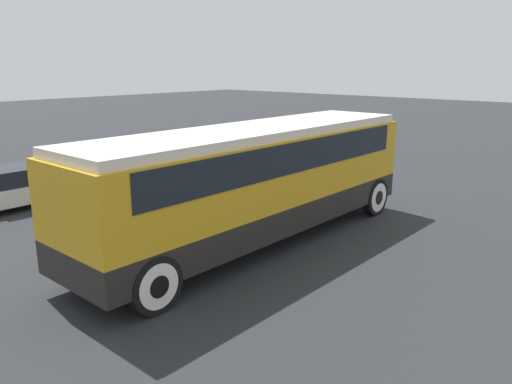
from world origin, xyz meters
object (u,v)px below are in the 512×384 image
object	(u,v)px
parked_car_near	(186,157)
parked_car_far	(257,166)
parked_car_mid	(26,185)
tour_bus	(258,173)

from	to	relation	value
parked_car_near	parked_car_far	size ratio (longest dim) A/B	1.00
parked_car_far	parked_car_near	bearing A→B (deg)	96.50
parked_car_near	parked_car_mid	bearing A→B (deg)	-179.27
tour_bus	parked_car_far	bearing A→B (deg)	41.56
parked_car_near	parked_car_far	distance (m)	3.96
tour_bus	parked_car_far	xyz separation A→B (m)	(5.34, 4.74, -1.24)
tour_bus	parked_car_near	xyz separation A→B (m)	(4.89, 8.67, -1.29)
tour_bus	parked_car_mid	distance (m)	9.02
tour_bus	parked_car_mid	xyz separation A→B (m)	(-2.49, 8.58, -1.26)
parked_car_mid	parked_car_near	bearing A→B (deg)	0.73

